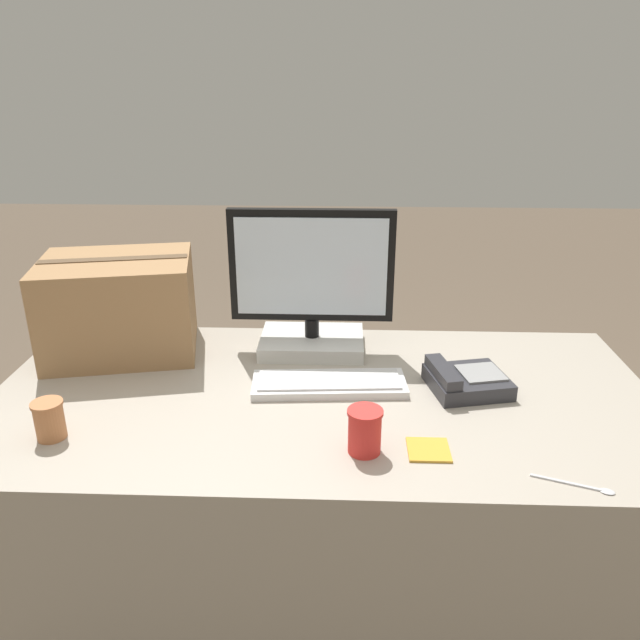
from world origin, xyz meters
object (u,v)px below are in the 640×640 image
monitor (312,295)px  keyboard (329,383)px  paper_cup_right (365,431)px  cardboard_box (119,306)px  paper_cup_left (49,420)px  sticky_note_pad (428,450)px  desk_phone (465,380)px  spoon (584,486)px

monitor → keyboard: monitor is taller
paper_cup_right → cardboard_box: (-0.74, 0.53, 0.09)m
paper_cup_left → paper_cup_right: size_ratio=0.88×
sticky_note_pad → cardboard_box: bearing=149.4°
sticky_note_pad → paper_cup_right: bearing=-177.3°
monitor → paper_cup_left: 0.81m
paper_cup_left → sticky_note_pad: (0.89, -0.02, -0.05)m
monitor → desk_phone: 0.52m
monitor → paper_cup_left: (-0.60, -0.53, -0.13)m
desk_phone → cardboard_box: (-1.02, 0.22, 0.12)m
monitor → cardboard_box: size_ratio=0.99×
desk_phone → keyboard: bearing=168.4°
paper_cup_left → spoon: (1.20, -0.15, -0.05)m
spoon → sticky_note_pad: (-0.31, 0.12, 0.00)m
paper_cup_left → paper_cup_right: paper_cup_right is taller
keyboard → sticky_note_pad: bearing=-55.3°
keyboard → paper_cup_right: bearing=-77.7°
monitor → cardboard_box: 0.59m
paper_cup_right → paper_cup_left: bearing=177.7°
paper_cup_right → sticky_note_pad: size_ratio=1.11×
monitor → cardboard_box: bearing=-177.1°
monitor → paper_cup_left: size_ratio=5.19×
desk_phone → paper_cup_left: size_ratio=2.48×
desk_phone → sticky_note_pad: 0.33m
keyboard → cardboard_box: 0.70m
monitor → sticky_note_pad: bearing=-61.7°
monitor → paper_cup_right: 0.59m
cardboard_box → monitor: bearing=2.9°
monitor → desk_phone: monitor is taller
paper_cup_right → desk_phone: bearing=47.6°
paper_cup_right → sticky_note_pad: 0.16m
desk_phone → paper_cup_right: 0.42m
keyboard → spoon: (0.55, -0.42, -0.01)m
paper_cup_left → sticky_note_pad: 0.89m
paper_cup_left → paper_cup_right: 0.75m
keyboard → monitor: bearing=99.4°
monitor → paper_cup_left: bearing=-138.3°
desk_phone → paper_cup_left: (-1.03, -0.28, 0.02)m
spoon → sticky_note_pad: size_ratio=1.70×
paper_cup_right → monitor: bearing=104.9°
monitor → sticky_note_pad: size_ratio=5.10×
desk_phone → sticky_note_pad: desk_phone is taller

